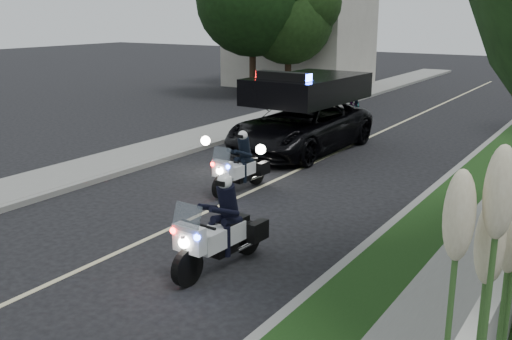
{
  "coord_description": "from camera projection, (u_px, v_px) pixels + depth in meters",
  "views": [
    {
      "loc": [
        8.1,
        -7.47,
        4.6
      ],
      "look_at": [
        0.93,
        3.77,
        1.0
      ],
      "focal_mm": 41.28,
      "sensor_mm": 36.0,
      "label": 1
    }
  ],
  "objects": [
    {
      "name": "police_moto_right",
      "position": [
        221.0,
        268.0,
        10.91
      ],
      "size": [
        0.87,
        2.15,
        1.79
      ],
      "primitive_type": null,
      "rotation": [
        0.0,
        0.0,
        -0.07
      ],
      "color": "silver",
      "rests_on": "ground"
    },
    {
      "name": "sidewalk_left",
      "position": [
        208.0,
        135.0,
        22.3
      ],
      "size": [
        2.0,
        60.0,
        0.16
      ],
      "primitive_type": "cube",
      "color": "gray",
      "rests_on": "ground"
    },
    {
      "name": "curb_right",
      "position": [
        458.0,
        169.0,
        17.48
      ],
      "size": [
        0.2,
        60.0,
        0.15
      ],
      "primitive_type": "cube",
      "color": "gray",
      "rests_on": "ground"
    },
    {
      "name": "tree_left_near",
      "position": [
        288.0,
        96.0,
        33.02
      ],
      "size": [
        5.55,
        5.55,
        8.16
      ],
      "primitive_type": null,
      "rotation": [
        0.0,
        0.0,
        0.14
      ],
      "color": "#1A3612",
      "rests_on": "ground"
    },
    {
      "name": "grass_verge",
      "position": [
        483.0,
        172.0,
        17.11
      ],
      "size": [
        1.2,
        60.0,
        0.16
      ],
      "primitive_type": "cube",
      "color": "#193814",
      "rests_on": "ground"
    },
    {
      "name": "ground",
      "position": [
        112.0,
        255.0,
        11.49
      ],
      "size": [
        120.0,
        120.0,
        0.0
      ],
      "primitive_type": "plane",
      "color": "black",
      "rests_on": "ground"
    },
    {
      "name": "cyclist",
      "position": [
        353.0,
        114.0,
        27.31
      ],
      "size": [
        0.67,
        0.49,
        1.71
      ],
      "primitive_type": "imported",
      "rotation": [
        0.0,
        0.0,
        3.0
      ],
      "color": "black",
      "rests_on": "ground"
    },
    {
      "name": "building_far",
      "position": [
        300.0,
        30.0,
        36.93
      ],
      "size": [
        8.0,
        6.0,
        7.0
      ],
      "primitive_type": "cube",
      "color": "#A8A396",
      "rests_on": "ground"
    },
    {
      "name": "lane_marking",
      "position": [
        333.0,
        154.0,
        19.62
      ],
      "size": [
        0.12,
        50.0,
        0.01
      ],
      "primitive_type": "cube",
      "color": "#BFB78C",
      "rests_on": "ground"
    },
    {
      "name": "police_moto_left",
      "position": [
        240.0,
        191.0,
        15.61
      ],
      "size": [
        0.74,
        1.92,
        1.61
      ],
      "primitive_type": null,
      "rotation": [
        0.0,
        0.0,
        -0.04
      ],
      "color": "white",
      "rests_on": "ground"
    },
    {
      "name": "bicycle",
      "position": [
        353.0,
        114.0,
        27.31
      ],
      "size": [
        0.69,
        1.62,
        0.82
      ],
      "primitive_type": "imported",
      "rotation": [
        0.0,
        0.0,
        0.09
      ],
      "color": "black",
      "rests_on": "ground"
    },
    {
      "name": "police_suv",
      "position": [
        300.0,
        151.0,
        20.04
      ],
      "size": [
        3.09,
        6.23,
        2.97
      ],
      "primitive_type": "imported",
      "rotation": [
        0.0,
        0.0,
        -0.04
      ],
      "color": "black",
      "rests_on": "ground"
    },
    {
      "name": "curb_left",
      "position": [
        232.0,
        138.0,
        21.73
      ],
      "size": [
        0.2,
        60.0,
        0.15
      ],
      "primitive_type": "cube",
      "color": "gray",
      "rests_on": "ground"
    },
    {
      "name": "tree_left_far",
      "position": [
        253.0,
        97.0,
        32.84
      ],
      "size": [
        6.61,
        6.61,
        10.14
      ],
      "primitive_type": null,
      "rotation": [
        0.0,
        0.0,
        0.09
      ],
      "color": "black",
      "rests_on": "ground"
    }
  ]
}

